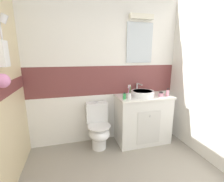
% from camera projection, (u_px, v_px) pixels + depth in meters
% --- Properties ---
extents(wall_back_tiled, '(3.20, 0.20, 2.50)m').
position_uv_depth(wall_back_tiled, '(106.00, 71.00, 2.73)').
color(wall_back_tiled, white).
rests_on(wall_back_tiled, ground_plane).
extents(vanity_cabinet, '(0.93, 0.52, 0.85)m').
position_uv_depth(vanity_cabinet, '(142.00, 119.00, 2.79)').
color(vanity_cabinet, silver).
rests_on(vanity_cabinet, ground_plane).
extents(sink_basin, '(0.40, 0.44, 0.19)m').
position_uv_depth(sink_basin, '(142.00, 93.00, 2.67)').
color(sink_basin, white).
rests_on(sink_basin, vanity_cabinet).
extents(toilet, '(0.37, 0.50, 0.77)m').
position_uv_depth(toilet, '(98.00, 127.00, 2.60)').
color(toilet, white).
rests_on(toilet, ground_plane).
extents(toothbrush_cup, '(0.06, 0.06, 0.23)m').
position_uv_depth(toothbrush_cup, '(129.00, 95.00, 2.47)').
color(toothbrush_cup, white).
rests_on(toothbrush_cup, vanity_cabinet).
extents(soap_dispenser, '(0.05, 0.05, 0.14)m').
position_uv_depth(soap_dispenser, '(167.00, 93.00, 2.65)').
color(soap_dispenser, pink).
rests_on(soap_dispenser, vanity_cabinet).
extents(hair_gel_jar, '(0.08, 0.08, 0.08)m').
position_uv_depth(hair_gel_jar, '(161.00, 94.00, 2.64)').
color(hair_gel_jar, pink).
rests_on(hair_gel_jar, vanity_cabinet).
extents(perfume_flask_small, '(0.04, 0.03, 0.11)m').
position_uv_depth(perfume_flask_small, '(124.00, 96.00, 2.46)').
color(perfume_flask_small, green).
rests_on(perfume_flask_small, vanity_cabinet).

